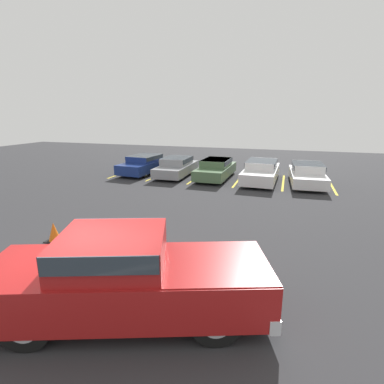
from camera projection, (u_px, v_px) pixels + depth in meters
name	position (u px, v px, depth m)	size (l,w,h in m)	color
ground_plane	(94.00, 296.00, 6.65)	(60.00, 60.00, 0.00)	#2D2D30
stall_stripe_a	(125.00, 172.00, 20.69)	(0.12, 4.35, 0.01)	yellow
stall_stripe_b	(160.00, 174.00, 19.91)	(0.12, 4.35, 0.01)	yellow
stall_stripe_c	(198.00, 177.00, 19.14)	(0.12, 4.35, 0.01)	yellow
stall_stripe_d	(239.00, 180.00, 18.36)	(0.12, 4.35, 0.01)	yellow
stall_stripe_e	(283.00, 183.00, 17.59)	(0.12, 4.35, 0.01)	yellow
stall_stripe_f	(332.00, 186.00, 16.81)	(0.12, 4.35, 0.01)	yellow
pickup_truck	(129.00, 277.00, 5.79)	(5.76, 3.64, 1.76)	#A51919
parked_sedan_a	(144.00, 164.00, 20.20)	(2.12, 4.43, 1.22)	navy
parked_sedan_b	(177.00, 166.00, 19.35)	(1.83, 4.29, 1.20)	gray
parked_sedan_c	(216.00, 168.00, 18.58)	(1.82, 4.39, 1.21)	#4C6B47
parked_sedan_d	(261.00, 170.00, 17.72)	(1.94, 4.81, 1.25)	silver
parked_sedan_e	(307.00, 173.00, 17.03)	(2.01, 4.56, 1.20)	silver
traffic_cone	(54.00, 232.00, 9.47)	(0.49, 0.49, 0.62)	black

